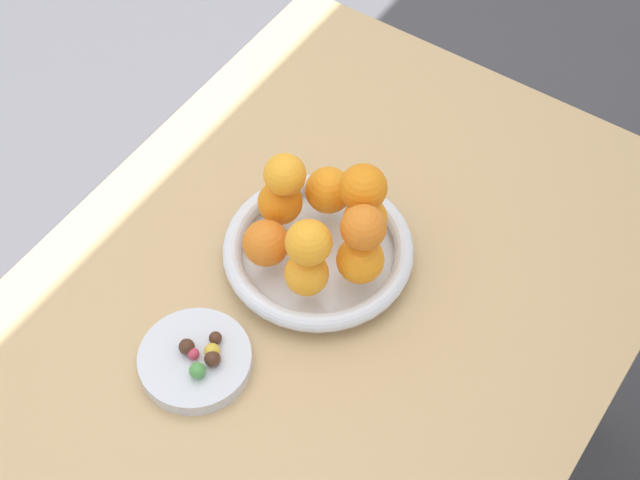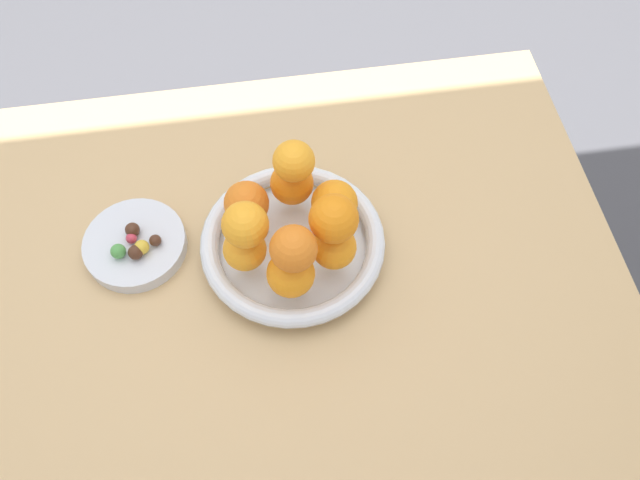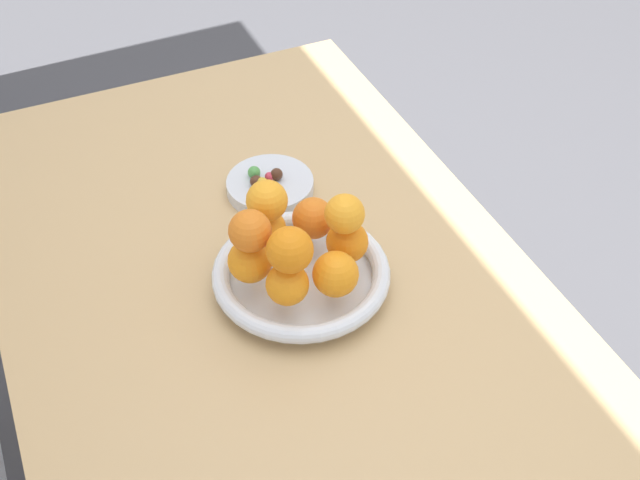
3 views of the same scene
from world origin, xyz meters
TOP-DOWN VIEW (x-y plane):
  - dining_table at (0.00, 0.00)m, footprint 1.10×0.76m
  - fruit_bowl at (-0.09, -0.04)m, footprint 0.26×0.26m
  - candy_dish at (0.13, -0.08)m, footprint 0.14×0.14m
  - orange_0 at (-0.03, -0.08)m, footprint 0.06×0.06m
  - orange_1 at (-0.02, -0.01)m, footprint 0.06×0.06m
  - orange_2 at (-0.08, 0.03)m, footprint 0.06×0.06m
  - orange_3 at (-0.14, -0.00)m, footprint 0.06×0.06m
  - orange_4 at (-0.15, -0.07)m, footprint 0.06×0.06m
  - orange_5 at (-0.10, -0.11)m, footprint 0.06×0.06m
  - orange_6 at (-0.03, -0.02)m, footprint 0.06×0.06m
  - orange_7 at (-0.08, 0.03)m, footprint 0.06×0.06m
  - orange_8 at (-0.10, -0.10)m, footprint 0.06×0.06m
  - orange_9 at (-0.14, -0.01)m, footprint 0.06×0.06m
  - candy_ball_0 at (0.13, -0.08)m, footprint 0.02×0.02m
  - candy_ball_1 at (0.13, -0.05)m, footprint 0.02×0.02m
  - candy_ball_2 at (0.10, -0.07)m, footprint 0.02×0.02m
  - candy_ball_3 at (0.15, -0.06)m, footprint 0.02×0.02m
  - candy_ball_4 at (0.13, -0.09)m, footprint 0.02×0.02m
  - candy_ball_5 at (0.12, -0.06)m, footprint 0.02×0.02m

SIDE VIEW (x-z plane):
  - dining_table at x=0.00m, z-range 0.28..1.02m
  - candy_dish at x=0.13m, z-range 0.74..0.76m
  - fruit_bowl at x=-0.09m, z-range 0.74..0.78m
  - candy_ball_0 at x=0.13m, z-range 0.76..0.78m
  - candy_ball_2 at x=0.10m, z-range 0.76..0.78m
  - candy_ball_4 at x=0.13m, z-range 0.76..0.78m
  - candy_ball_5 at x=0.12m, z-range 0.76..0.78m
  - candy_ball_1 at x=0.13m, z-range 0.76..0.78m
  - candy_ball_3 at x=0.15m, z-range 0.76..0.78m
  - orange_1 at x=-0.02m, z-range 0.78..0.84m
  - orange_3 at x=-0.14m, z-range 0.78..0.84m
  - orange_5 at x=-0.10m, z-range 0.78..0.84m
  - orange_0 at x=-0.03m, z-range 0.78..0.84m
  - orange_2 at x=-0.08m, z-range 0.78..0.84m
  - orange_4 at x=-0.15m, z-range 0.78..0.84m
  - orange_6 at x=-0.03m, z-range 0.84..0.90m
  - orange_8 at x=-0.10m, z-range 0.84..0.90m
  - orange_9 at x=-0.14m, z-range 0.84..0.90m
  - orange_7 at x=-0.08m, z-range 0.84..0.90m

